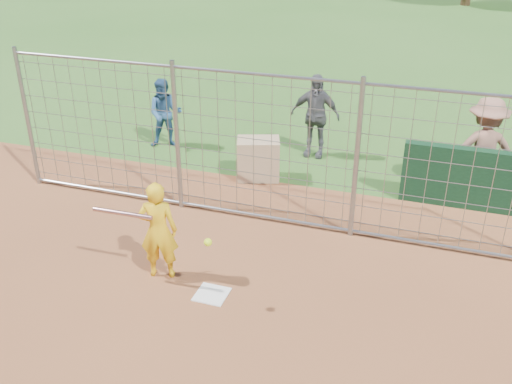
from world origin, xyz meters
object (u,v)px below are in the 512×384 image
(bystander_b, at_px, (315,116))
(bystander_c, at_px, (483,150))
(bystander_a, at_px, (165,113))
(batter, at_px, (158,231))
(equipment_bin, at_px, (258,159))

(bystander_b, distance_m, bystander_c, 3.41)
(bystander_a, relative_size, bystander_c, 0.80)
(bystander_a, height_order, bystander_b, bystander_b)
(batter, height_order, bystander_c, bystander_c)
(bystander_c, height_order, equipment_bin, bystander_c)
(bystander_b, height_order, bystander_c, bystander_c)
(bystander_b, relative_size, bystander_c, 0.93)
(bystander_a, distance_m, equipment_bin, 2.63)
(batter, xyz_separation_m, bystander_b, (1.01, 5.03, 0.15))
(equipment_bin, bearing_deg, bystander_a, 140.14)
(batter, distance_m, bystander_a, 4.98)
(batter, xyz_separation_m, bystander_c, (4.27, 4.01, 0.21))
(batter, bearing_deg, bystander_a, -80.64)
(bystander_a, xyz_separation_m, bystander_b, (3.18, 0.54, 0.13))
(bystander_a, distance_m, bystander_b, 3.23)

